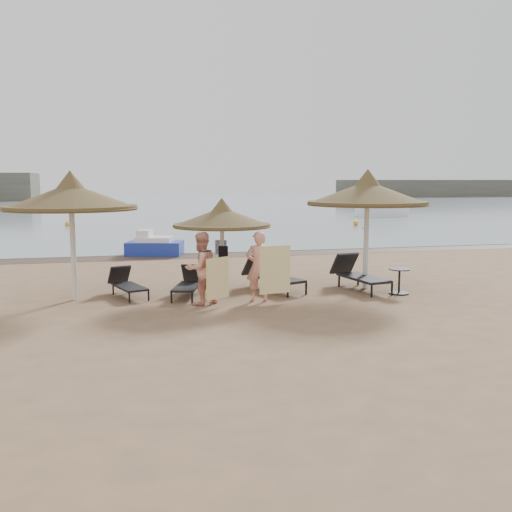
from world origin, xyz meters
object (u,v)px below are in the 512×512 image
at_px(palapa_center, 222,218).
at_px(person_left, 201,263).
at_px(palapa_right, 367,194).
at_px(person_right, 259,261).
at_px(palapa_left, 71,197).
at_px(lounger_near_right, 271,274).
at_px(side_table, 399,282).
at_px(lounger_far_left, 127,283).
at_px(pedal_boat, 154,246).
at_px(lounger_near_left, 189,283).
at_px(lounger_far_right, 358,274).

distance_m(palapa_center, person_left, 1.61).
xyz_separation_m(palapa_right, person_right, (-3.26, -0.96, -1.60)).
bearing_deg(palapa_center, person_right, -54.50).
bearing_deg(palapa_left, lounger_near_right, 2.28).
bearing_deg(person_left, side_table, 151.92).
height_order(lounger_far_left, side_table, lounger_far_left).
bearing_deg(pedal_boat, palapa_right, -42.83).
bearing_deg(palapa_center, lounger_near_left, 177.96).
xyz_separation_m(palapa_right, person_left, (-4.70, -0.99, -1.59)).
height_order(lounger_far_left, lounger_far_right, lounger_far_right).
distance_m(lounger_far_left, pedal_boat, 8.13).
bearing_deg(pedal_boat, lounger_near_left, -71.88).
xyz_separation_m(lounger_far_right, pedal_boat, (-5.02, 8.53, -0.05)).
bearing_deg(lounger_far_right, pedal_boat, 110.65).
xyz_separation_m(palapa_center, lounger_far_right, (3.75, -0.10, -1.59)).
bearing_deg(lounger_near_left, palapa_left, -165.07).
xyz_separation_m(lounger_far_left, lounger_far_right, (6.19, -0.48, 0.09)).
xyz_separation_m(palapa_left, lounger_far_right, (7.45, -0.27, -2.13)).
xyz_separation_m(side_table, pedal_boat, (-5.80, 9.43, 0.06)).
bearing_deg(palapa_right, palapa_center, 179.14).
relative_size(person_left, person_right, 1.00).
xyz_separation_m(lounger_near_right, lounger_far_right, (2.34, -0.48, 0.00)).
relative_size(lounger_near_right, person_right, 1.08).
bearing_deg(lounger_near_left, palapa_center, 15.77).
relative_size(palapa_left, lounger_far_left, 1.88).
relative_size(palapa_left, palapa_right, 0.98).
bearing_deg(person_left, lounger_near_right, -174.56).
xyz_separation_m(lounger_near_right, pedal_boat, (-2.68, 8.06, -0.04)).
bearing_deg(pedal_boat, palapa_left, -91.00).
distance_m(lounger_near_left, person_left, 1.28).
xyz_separation_m(lounger_near_left, pedal_boat, (-0.40, 8.40, 0.03)).
xyz_separation_m(person_left, person_right, (1.43, 0.03, -0.00)).
distance_m(palapa_center, pedal_boat, 8.68).
distance_m(lounger_near_right, lounger_far_right, 2.39).
bearing_deg(person_left, lounger_near_left, -110.04).
relative_size(palapa_left, side_table, 4.84).
bearing_deg(palapa_center, palapa_right, -0.86).
distance_m(lounger_far_left, lounger_near_left, 1.61).
relative_size(palapa_right, lounger_far_left, 1.92).
bearing_deg(palapa_right, lounger_far_left, 176.05).
relative_size(palapa_center, side_table, 3.81).
bearing_deg(lounger_near_left, lounger_far_right, 16.18).
bearing_deg(lounger_far_left, palapa_center, -27.78).
height_order(palapa_right, pedal_boat, palapa_right).
relative_size(palapa_right, pedal_boat, 1.36).
height_order(palapa_right, lounger_far_left, palapa_right).
height_order(palapa_left, lounger_near_left, palapa_left).
bearing_deg(person_right, lounger_near_left, -23.79).
xyz_separation_m(lounger_near_left, lounger_near_right, (2.27, 0.35, 0.07)).
bearing_deg(lounger_far_left, side_table, -30.06).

